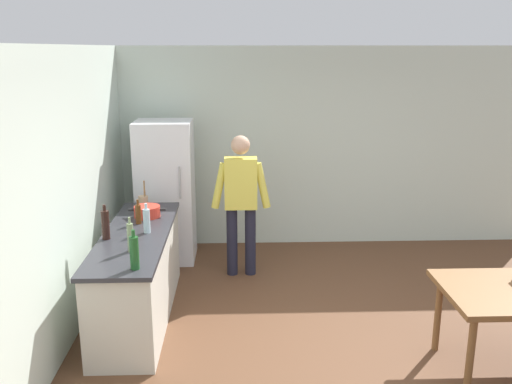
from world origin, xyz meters
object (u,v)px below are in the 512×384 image
cooking_pot (147,211)px  bottle_wine_dark (105,224)px  bottle_water_clear (147,221)px  refrigerator (166,192)px  bottle_beer_brown (138,214)px  utensil_jar (143,201)px  person (241,196)px  bottle_vinegar_tall (130,237)px  bottle_wine_green (134,252)px

cooking_pot → bottle_wine_dark: 0.76m
bottle_water_clear → refrigerator: bearing=90.5°
bottle_beer_brown → utensil_jar: bearing=94.1°
person → refrigerator: bearing=149.8°
utensil_jar → bottle_vinegar_tall: 1.38m
bottle_beer_brown → bottle_vinegar_tall: (0.07, -0.80, 0.03)m
bottle_water_clear → bottle_wine_green: size_ratio=0.88×
cooking_pot → bottle_water_clear: 0.54m
bottle_vinegar_tall → bottle_wine_green: bearing=-75.2°
person → bottle_wine_dark: 1.78m
refrigerator → bottle_water_clear: (0.01, -1.59, 0.13)m
bottle_wine_green → bottle_wine_dark: same height
refrigerator → bottle_wine_green: size_ratio=5.29×
bottle_vinegar_tall → cooking_pot: bearing=90.8°
utensil_jar → bottle_vinegar_tall: (0.11, -1.37, 0.06)m
bottle_water_clear → bottle_wine_green: 0.92m
bottle_wine_green → bottle_wine_dark: (-0.41, 0.75, 0.00)m
bottle_water_clear → bottle_beer_brown: size_ratio=1.15×
utensil_jar → bottle_water_clear: size_ratio=1.07×
bottle_water_clear → bottle_wine_dark: size_ratio=0.88×
bottle_wine_green → bottle_beer_brown: size_ratio=1.31×
person → bottle_vinegar_tall: bearing=-122.9°
person → bottle_water_clear: person is taller
bottle_water_clear → bottle_wine_green: bearing=-87.2°
refrigerator → person: bearing=-30.2°
cooking_pot → utensil_jar: (-0.09, 0.34, 0.02)m
cooking_pot → bottle_beer_brown: bottle_beer_brown is taller
person → bottle_wine_green: (-0.89, -1.96, 0.07)m
bottle_wine_dark → bottle_beer_brown: bottle_wine_dark is taller
utensil_jar → bottle_wine_green: size_ratio=0.94×
bottle_vinegar_tall → bottle_beer_brown: bearing=94.9°
bottle_water_clear → bottle_wine_dark: 0.40m
refrigerator → person: (0.95, -0.55, 0.08)m
refrigerator → cooking_pot: (-0.07, -1.07, 0.06)m
person → bottle_wine_green: size_ratio=5.00×
person → cooking_pot: 1.14m
person → bottle_beer_brown: size_ratio=6.54×
cooking_pot → bottle_wine_green: bearing=-85.1°
cooking_pot → bottle_wine_dark: (-0.28, -0.70, 0.09)m
utensil_jar → bottle_wine_dark: bearing=-100.2°
bottle_water_clear → bottle_beer_brown: (-0.13, 0.29, -0.02)m
refrigerator → bottle_vinegar_tall: 2.11m
refrigerator → bottle_vinegar_tall: refrigerator is taller
cooking_pot → bottle_beer_brown: (-0.05, -0.23, 0.05)m
bottle_wine_dark → person: bearing=43.0°
bottle_wine_green → bottle_wine_dark: size_ratio=1.00×
refrigerator → bottle_wine_green: (0.06, -2.51, 0.15)m
bottle_wine_green → bottle_wine_dark: 0.85m
person → bottle_beer_brown: bearing=-145.1°
bottle_wine_green → bottle_wine_dark: bearing=118.4°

